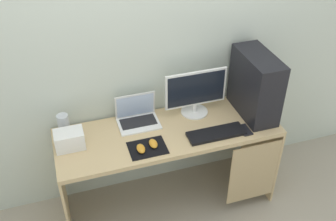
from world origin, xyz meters
The scene contains 13 objects.
ground_plane centered at (0.00, 0.00, 0.00)m, with size 8.00×8.00×0.00m, color #9E9384.
wall_back centered at (0.00, 0.32, 1.30)m, with size 4.00×0.05×2.60m.
desk centered at (0.02, -0.01, 0.60)m, with size 1.64×0.57×0.74m.
pc_tower centered at (0.69, 0.02, 0.99)m, with size 0.21×0.47×0.49m, color black.
monitor centered at (0.26, 0.15, 0.92)m, with size 0.48×0.21×0.37m.
laptop centered at (-0.19, 0.17, 0.78)m, with size 0.30×0.22×0.22m.
speaker centered at (-0.72, 0.19, 0.82)m, with size 0.08×0.08×0.16m, color #B7BCC6.
projector centered at (-0.70, 0.03, 0.80)m, with size 0.20×0.14×0.13m, color white.
keyboard centered at (0.32, -0.15, 0.75)m, with size 0.42×0.14×0.02m, color black.
mousepad centered at (-0.20, -0.14, 0.74)m, with size 0.26×0.20×0.01m, color black.
mouse_left centered at (-0.15, -0.13, 0.76)m, with size 0.06×0.10×0.03m, color orange.
mouse_right centered at (-0.25, -0.16, 0.76)m, with size 0.06×0.10×0.03m, color orange.
cell_phone centered at (0.54, -0.17, 0.74)m, with size 0.07×0.13×0.01m, color black.
Camera 1 is at (-0.69, -2.16, 2.56)m, focal length 42.52 mm.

